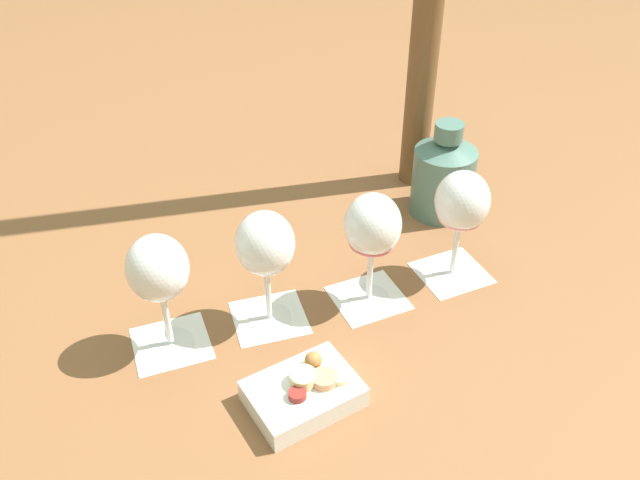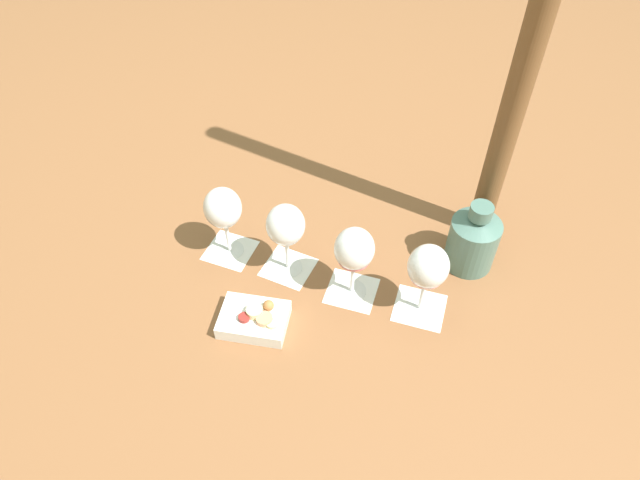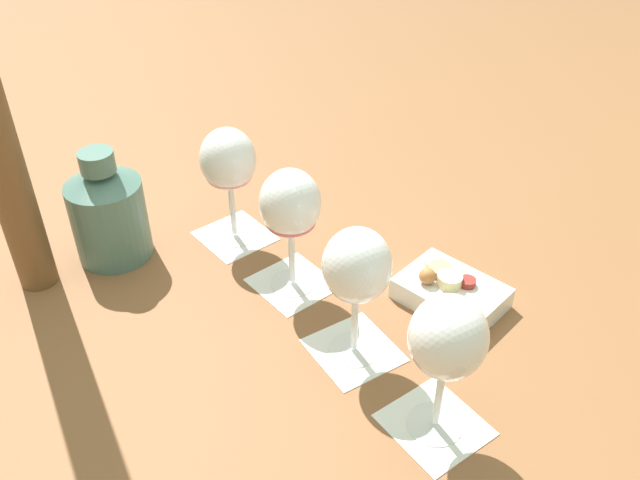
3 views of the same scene
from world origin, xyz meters
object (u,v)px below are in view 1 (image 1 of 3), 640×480
at_px(wine_glass_3, 158,273).
at_px(ceramic_vase, 444,174).
at_px(wine_glass_2, 265,249).
at_px(wine_glass_1, 372,230).
at_px(wine_glass_0, 462,206).
at_px(snack_dish, 304,392).

relative_size(wine_glass_3, ceramic_vase, 1.06).
relative_size(wine_glass_2, wine_glass_3, 1.00).
distance_m(wine_glass_1, ceramic_vase, 0.28).
xyz_separation_m(wine_glass_2, wine_glass_3, (0.12, -0.07, 0.00)).
bearing_deg(wine_glass_0, wine_glass_1, -27.77).
relative_size(wine_glass_0, wine_glass_1, 1.00).
bearing_deg(wine_glass_3, wine_glass_1, 147.19).
distance_m(wine_glass_1, wine_glass_2, 0.15).
distance_m(wine_glass_3, snack_dish, 0.24).
bearing_deg(ceramic_vase, wine_glass_1, 7.82).
height_order(wine_glass_1, wine_glass_2, same).
bearing_deg(wine_glass_1, snack_dish, 13.12).
bearing_deg(wine_glass_3, wine_glass_0, 148.86).
relative_size(ceramic_vase, snack_dish, 1.06).
xyz_separation_m(wine_glass_0, wine_glass_1, (0.13, -0.07, 0.00)).
distance_m(wine_glass_1, snack_dish, 0.24).
distance_m(wine_glass_0, ceramic_vase, 0.18).
distance_m(wine_glass_2, ceramic_vase, 0.40).
height_order(wine_glass_1, ceramic_vase, wine_glass_1).
height_order(wine_glass_0, snack_dish, wine_glass_0).
height_order(wine_glass_2, wine_glass_3, same).
bearing_deg(snack_dish, wine_glass_3, -79.88).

